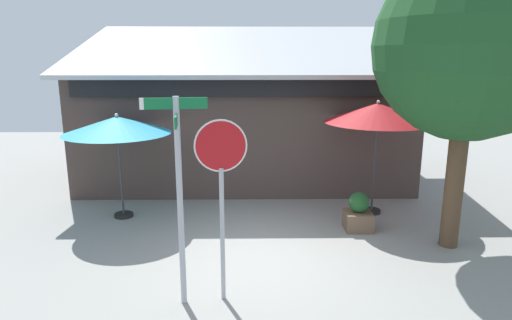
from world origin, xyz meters
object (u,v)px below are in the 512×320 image
(patio_umbrella_teal_left, at_px, (117,126))
(shade_tree, at_px, (481,50))
(patio_umbrella_crimson_center, at_px, (378,113))
(stop_sign, at_px, (221,177))
(sidewalk_planter, at_px, (358,214))
(street_sign_post, at_px, (179,182))

(patio_umbrella_teal_left, bearing_deg, shade_tree, -13.92)
(patio_umbrella_teal_left, distance_m, shade_tree, 7.62)
(patio_umbrella_teal_left, relative_size, patio_umbrella_crimson_center, 0.90)
(stop_sign, distance_m, sidewalk_planter, 4.28)
(street_sign_post, distance_m, patio_umbrella_teal_left, 4.27)
(sidewalk_planter, bearing_deg, shade_tree, -27.04)
(sidewalk_planter, bearing_deg, patio_umbrella_teal_left, 170.97)
(street_sign_post, relative_size, stop_sign, 1.12)
(patio_umbrella_teal_left, bearing_deg, street_sign_post, -62.20)
(street_sign_post, xyz_separation_m, patio_umbrella_teal_left, (-1.99, 3.77, 0.24))
(patio_umbrella_crimson_center, relative_size, sidewalk_planter, 3.22)
(street_sign_post, bearing_deg, patio_umbrella_crimson_center, 44.80)
(stop_sign, xyz_separation_m, patio_umbrella_teal_left, (-2.60, 3.66, 0.19))
(shade_tree, bearing_deg, patio_umbrella_crimson_center, 121.71)
(street_sign_post, distance_m, stop_sign, 0.62)
(patio_umbrella_crimson_center, bearing_deg, sidewalk_planter, -119.14)
(stop_sign, bearing_deg, patio_umbrella_teal_left, 125.41)
(street_sign_post, xyz_separation_m, patio_umbrella_crimson_center, (4.00, 3.97, 0.48))
(patio_umbrella_crimson_center, height_order, shade_tree, shade_tree)
(street_sign_post, relative_size, shade_tree, 0.56)
(shade_tree, bearing_deg, stop_sign, -157.98)
(patio_umbrella_teal_left, relative_size, sidewalk_planter, 2.91)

